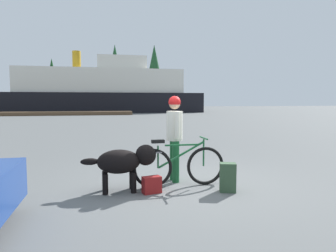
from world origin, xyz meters
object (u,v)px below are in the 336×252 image
Objects in this scene: person_cyclist at (175,130)px; ferry_boat at (103,92)px; bicycle at (179,166)px; backpack at (228,177)px; handbag_pannier at (152,185)px; dog at (124,161)px.

person_cyclist is 0.06× the size of ferry_boat.
bicycle is 0.06× the size of ferry_boat.
person_cyclist reaches higher than bicycle.
backpack is (0.75, -0.93, -0.77)m from person_cyclist.
backpack is 1.36m from handbag_pannier.
bicycle is 0.94m from backpack.
dog reaches higher than handbag_pannier.
person_cyclist is 1.42m from backpack.
dog is at bearing -89.86° from ferry_boat.
dog is 0.64m from handbag_pannier.
bicycle is 1.33× the size of dog.
dog reaches higher than backpack.
bicycle reaches higher than dog.
backpack reaches higher than handbag_pannier.
person_cyclist is at bearing 25.86° from dog.
backpack is (0.76, -0.53, -0.14)m from bicycle.
bicycle is 1.04m from dog.
ferry_boat reaches higher than dog.
dog is at bearing 154.41° from handbag_pannier.
person_cyclist is at bearing 128.97° from backpack.
handbag_pannier is (0.45, -0.22, -0.40)m from dog.
ferry_boat is (-1.88, 38.67, 2.61)m from backpack.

